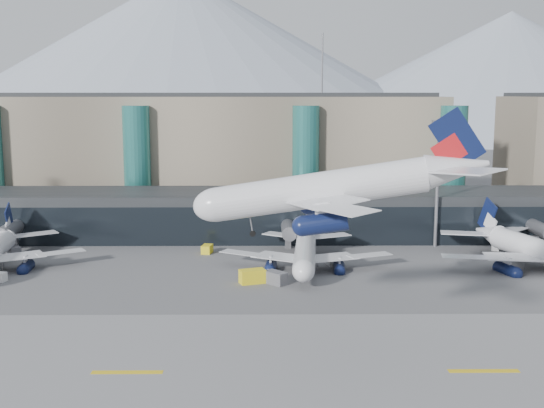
% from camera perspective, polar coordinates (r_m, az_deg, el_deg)
% --- Properties ---
extents(ground, '(900.00, 900.00, 0.00)m').
position_cam_1_polar(ground, '(92.60, 2.30, -10.22)').
color(ground, '#515154').
rests_on(ground, ground).
extents(runway_strip, '(400.00, 40.00, 0.04)m').
position_cam_1_polar(runway_strip, '(78.63, 2.85, -13.85)').
color(runway_strip, slate).
rests_on(runway_strip, ground).
extents(runway_markings, '(128.00, 1.00, 0.02)m').
position_cam_1_polar(runway_markings, '(78.62, 2.85, -13.83)').
color(runway_markings, gold).
rests_on(runway_markings, ground).
extents(concourse, '(170.00, 27.00, 10.00)m').
position_cam_1_polar(concourse, '(147.29, 1.21, -0.87)').
color(concourse, black).
rests_on(concourse, ground).
extents(terminal_main, '(130.00, 30.00, 31.00)m').
position_cam_1_polar(terminal_main, '(179.05, -7.13, 4.24)').
color(terminal_main, gray).
rests_on(terminal_main, ground).
extents(teal_towers, '(116.40, 19.40, 46.00)m').
position_cam_1_polar(teal_towers, '(162.43, -4.24, 3.28)').
color(teal_towers, '#29746F').
rests_on(teal_towers, ground).
extents(mountain_ridge, '(910.00, 400.00, 110.00)m').
position_cam_1_polar(mountain_ridge, '(467.88, 2.02, 11.07)').
color(mountain_ridge, gray).
rests_on(mountain_ridge, ground).
extents(lightmast_mid, '(3.00, 1.20, 25.60)m').
position_cam_1_polar(lightmast_mid, '(140.48, 13.69, 2.27)').
color(lightmast_mid, slate).
rests_on(lightmast_mid, ground).
extents(hero_jet, '(35.53, 35.80, 11.59)m').
position_cam_1_polar(hero_jet, '(79.10, 6.48, 2.20)').
color(hero_jet, silver).
rests_on(hero_jet, ground).
extents(jet_parked_mid, '(32.53, 32.02, 10.50)m').
position_cam_1_polar(jet_parked_mid, '(122.71, 2.81, -3.41)').
color(jet_parked_mid, silver).
rests_on(jet_parked_mid, ground).
extents(jet_parked_right, '(35.57, 37.21, 11.94)m').
position_cam_1_polar(jet_parked_right, '(131.38, 20.71, -2.92)').
color(jet_parked_right, silver).
rests_on(jet_parked_right, ground).
extents(veh_b, '(2.25, 3.11, 1.63)m').
position_cam_1_polar(veh_b, '(133.68, -5.45, -3.78)').
color(veh_b, yellow).
rests_on(veh_b, ground).
extents(veh_c, '(4.06, 4.05, 2.09)m').
position_cam_1_polar(veh_c, '(111.91, 0.33, -6.20)').
color(veh_c, '#525358').
rests_on(veh_c, ground).
extents(veh_d, '(2.09, 2.88, 1.47)m').
position_cam_1_polar(veh_d, '(143.00, 18.17, -3.38)').
color(veh_d, silver).
rests_on(veh_d, ground).
extents(veh_f, '(3.71, 4.06, 2.03)m').
position_cam_1_polar(veh_f, '(139.38, -20.81, -3.72)').
color(veh_f, '#525358').
rests_on(veh_f, ground).
extents(veh_g, '(2.18, 2.93, 1.52)m').
position_cam_1_polar(veh_g, '(124.13, 5.05, -4.82)').
color(veh_g, silver).
rests_on(veh_g, ground).
extents(veh_h, '(4.62, 3.40, 2.29)m').
position_cam_1_polar(veh_h, '(112.47, -1.65, -6.07)').
color(veh_h, yellow).
rests_on(veh_h, ground).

